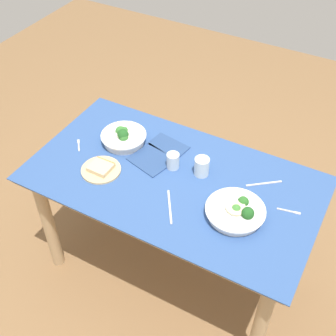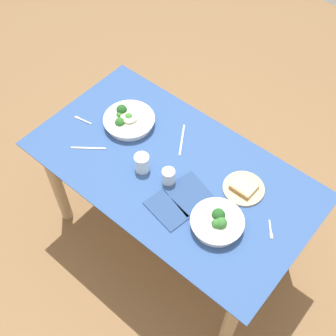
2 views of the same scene
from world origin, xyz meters
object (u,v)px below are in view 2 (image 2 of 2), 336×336
at_px(water_glass_side, 142,163).
at_px(fork_by_near_bowl, 82,120).
at_px(broccoli_bowl_far, 128,120).
at_px(table_knife_left, 88,148).
at_px(broccoli_bowl_near, 217,222).
at_px(napkin_folded_lower, 189,194).
at_px(bread_side_plate, 244,188).
at_px(water_glass_center, 168,177).
at_px(table_knife_right, 182,140).
at_px(fork_by_far_bowl, 271,230).
at_px(napkin_folded_upper, 166,210).

distance_m(water_glass_side, fork_by_near_bowl, 0.48).
distance_m(broccoli_bowl_far, table_knife_left, 0.27).
relative_size(broccoli_bowl_near, napkin_folded_lower, 1.21).
relative_size(bread_side_plate, fork_by_near_bowl, 1.87).
xyz_separation_m(bread_side_plate, table_knife_left, (-0.76, -0.31, -0.01)).
relative_size(water_glass_center, table_knife_left, 0.47).
height_order(water_glass_side, table_knife_left, water_glass_side).
xyz_separation_m(water_glass_center, table_knife_right, (-0.12, 0.25, -0.04)).
xyz_separation_m(water_glass_side, fork_by_far_bowl, (0.68, 0.12, -0.05)).
bearing_deg(napkin_folded_lower, water_glass_side, -172.76).
xyz_separation_m(fork_by_far_bowl, napkin_folded_upper, (-0.43, -0.23, 0.00)).
distance_m(broccoli_bowl_near, water_glass_center, 0.33).
relative_size(fork_by_far_bowl, napkin_folded_upper, 0.39).
bearing_deg(napkin_folded_upper, water_glass_center, 126.50).
bearing_deg(water_glass_center, broccoli_bowl_near, -7.79).
bearing_deg(water_glass_side, fork_by_far_bowl, 9.91).
height_order(water_glass_side, napkin_folded_upper, water_glass_side).
height_order(fork_by_far_bowl, napkin_folded_lower, napkin_folded_lower).
bearing_deg(broccoli_bowl_near, fork_by_far_bowl, 34.24).
bearing_deg(broccoli_bowl_near, table_knife_left, -175.28).
bearing_deg(table_knife_right, broccoli_bowl_near, -155.87).
bearing_deg(table_knife_left, table_knife_right, -171.26).
height_order(broccoli_bowl_far, water_glass_center, broccoli_bowl_far).
relative_size(water_glass_side, table_knife_right, 0.47).
xyz_separation_m(water_glass_center, napkin_folded_lower, (0.12, 0.01, -0.04)).
distance_m(broccoli_bowl_far, water_glass_side, 0.32).
xyz_separation_m(table_knife_right, napkin_folded_lower, (0.24, -0.24, 0.00)).
distance_m(broccoli_bowl_near, table_knife_left, 0.79).
xyz_separation_m(bread_side_plate, napkin_folded_lower, (-0.18, -0.19, -0.01)).
bearing_deg(broccoli_bowl_near, water_glass_center, 172.21).
distance_m(broccoli_bowl_far, table_knife_right, 0.31).
relative_size(broccoli_bowl_near, napkin_folded_upper, 1.19).
xyz_separation_m(bread_side_plate, fork_by_near_bowl, (-0.93, -0.19, -0.01)).
bearing_deg(table_knife_right, broccoli_bowl_far, 76.08).
height_order(fork_by_near_bowl, napkin_folded_lower, napkin_folded_lower).
bearing_deg(broccoli_bowl_far, table_knife_left, -99.30).
distance_m(water_glass_side, table_knife_left, 0.32).
distance_m(water_glass_side, napkin_folded_upper, 0.28).
height_order(broccoli_bowl_far, fork_by_near_bowl, broccoli_bowl_far).
relative_size(water_glass_side, table_knife_left, 0.54).
bearing_deg(napkin_folded_upper, broccoli_bowl_near, 21.12).
xyz_separation_m(broccoli_bowl_far, table_knife_left, (-0.04, -0.26, -0.03)).
bearing_deg(water_glass_side, broccoli_bowl_near, -2.30).
distance_m(water_glass_center, table_knife_right, 0.28).
bearing_deg(water_glass_side, broccoli_bowl_far, 146.03).
distance_m(water_glass_side, napkin_folded_lower, 0.28).
xyz_separation_m(broccoli_bowl_near, table_knife_left, (-0.78, -0.06, -0.03)).
bearing_deg(water_glass_center, napkin_folded_lower, 4.17).
relative_size(table_knife_right, napkin_folded_upper, 1.02).
relative_size(broccoli_bowl_near, table_knife_right, 1.17).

